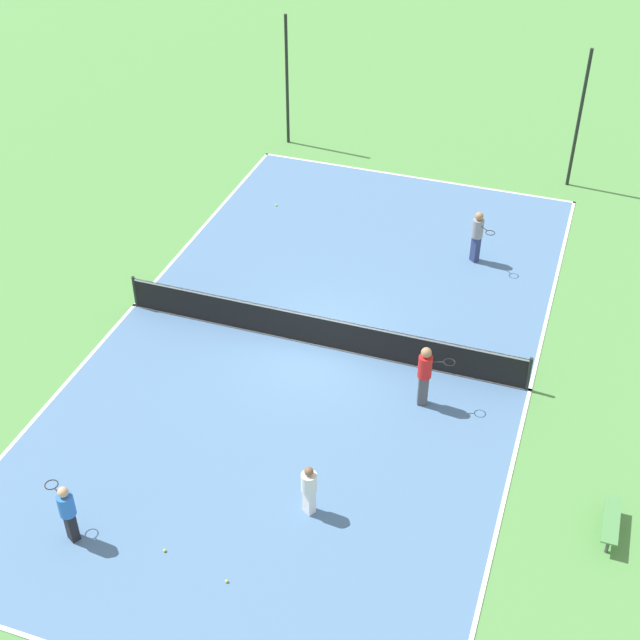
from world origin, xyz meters
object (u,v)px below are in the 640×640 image
(tennis_net, at_px, (320,330))
(fence_post_back_right, at_px, (579,120))
(tennis_ball_far_baseline, at_px, (227,581))
(tennis_ball_left_sideline, at_px, (276,205))
(fence_post_back_left, at_px, (287,81))
(player_far_white, at_px, (309,488))
(tennis_ball_midcourt, at_px, (165,550))
(player_baseline_gray, at_px, (477,233))
(player_coach_red, at_px, (425,372))
(bench, at_px, (611,521))
(player_near_blue, at_px, (67,510))

(tennis_net, xyz_separation_m, fence_post_back_right, (5.50, 12.06, 2.00))
(tennis_ball_far_baseline, xyz_separation_m, tennis_ball_left_sideline, (-4.83, 15.27, 0.00))
(fence_post_back_left, bearing_deg, tennis_net, -65.48)
(player_far_white, bearing_deg, tennis_net, -41.36)
(player_far_white, distance_m, tennis_ball_midcourt, 3.42)
(player_baseline_gray, relative_size, fence_post_back_left, 0.35)
(tennis_ball_far_baseline, distance_m, fence_post_back_right, 21.00)
(player_coach_red, relative_size, player_far_white, 1.30)
(player_far_white, xyz_separation_m, fence_post_back_right, (3.74, 17.91, 1.75))
(player_far_white, bearing_deg, tennis_ball_midcourt, 70.95)
(bench, bearing_deg, tennis_ball_midcourt, 112.16)
(tennis_ball_midcourt, xyz_separation_m, fence_post_back_right, (6.33, 20.02, 2.50))
(player_near_blue, distance_m, fence_post_back_left, 20.56)
(fence_post_back_left, bearing_deg, player_baseline_gray, -35.63)
(player_far_white, bearing_deg, fence_post_back_left, -36.03)
(bench, relative_size, fence_post_back_left, 0.28)
(player_far_white, xyz_separation_m, tennis_ball_left_sideline, (-5.82, 12.87, -0.74))
(player_baseline_gray, bearing_deg, fence_post_back_right, 112.09)
(player_coach_red, bearing_deg, fence_post_back_left, 105.95)
(tennis_ball_far_baseline, bearing_deg, player_far_white, 67.56)
(player_coach_red, relative_size, fence_post_back_left, 0.36)
(tennis_ball_far_baseline, bearing_deg, tennis_ball_midcourt, 169.54)
(bench, xyz_separation_m, player_near_blue, (-11.14, -4.01, 0.55))
(player_coach_red, height_order, fence_post_back_left, fence_post_back_left)
(tennis_net, distance_m, tennis_ball_far_baseline, 8.31)
(bench, height_order, fence_post_back_right, fence_post_back_right)
(bench, bearing_deg, fence_post_back_right, 9.54)
(bench, xyz_separation_m, player_baseline_gray, (-4.98, 10.04, 0.66))
(player_near_blue, xyz_separation_m, tennis_ball_left_sideline, (-1.17, 15.28, -0.87))
(bench, distance_m, player_coach_red, 5.72)
(tennis_net, relative_size, bench, 8.30)
(bench, relative_size, player_baseline_gray, 0.80)
(bench, xyz_separation_m, tennis_ball_left_sideline, (-12.31, 11.28, -0.33))
(player_far_white, relative_size, fence_post_back_right, 0.27)
(player_far_white, relative_size, player_near_blue, 0.88)
(tennis_ball_left_sideline, bearing_deg, bench, -42.50)
(player_near_blue, relative_size, fence_post_back_right, 0.31)
(tennis_net, bearing_deg, tennis_ball_far_baseline, -84.66)
(fence_post_back_right, bearing_deg, bench, -80.46)
(bench, height_order, player_coach_red, player_coach_red)
(player_coach_red, bearing_deg, tennis_ball_left_sideline, 113.89)
(player_baseline_gray, relative_size, player_coach_red, 0.97)
(player_coach_red, distance_m, tennis_ball_midcourt, 7.79)
(player_baseline_gray, relative_size, tennis_ball_left_sideline, 26.00)
(bench, height_order, player_baseline_gray, player_baseline_gray)
(tennis_ball_midcourt, xyz_separation_m, fence_post_back_left, (-4.67, 20.02, 2.50))
(tennis_ball_midcourt, relative_size, fence_post_back_right, 0.01)
(bench, bearing_deg, tennis_ball_far_baseline, 118.11)
(tennis_ball_left_sideline, bearing_deg, player_coach_red, -48.91)
(tennis_net, bearing_deg, player_baseline_gray, 60.50)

